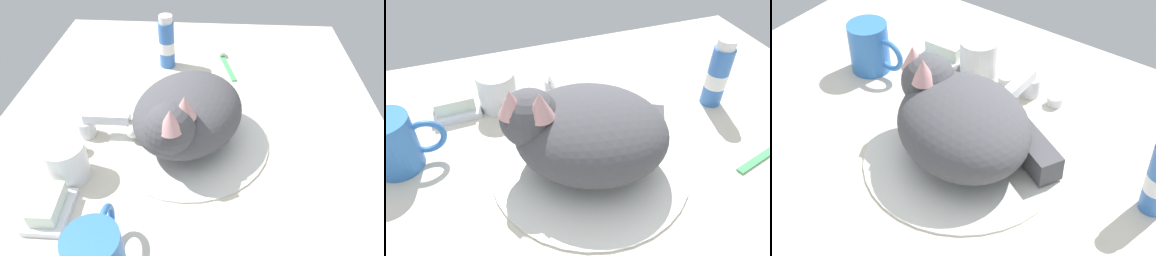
# 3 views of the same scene
# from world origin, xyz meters

# --- Properties ---
(ground_plane) EXTENTS (1.10, 0.83, 0.03)m
(ground_plane) POSITION_xyz_m (0.00, 0.00, -0.01)
(ground_plane) COLOR beige
(sink_basin) EXTENTS (0.32, 0.32, 0.01)m
(sink_basin) POSITION_xyz_m (0.00, 0.00, 0.00)
(sink_basin) COLOR silver
(sink_basin) RESTS_ON ground_plane
(faucet) EXTENTS (0.13, 0.11, 0.06)m
(faucet) POSITION_xyz_m (0.00, 0.19, 0.03)
(faucet) COLOR silver
(faucet) RESTS_ON ground_plane
(cat) EXTENTS (0.30, 0.28, 0.15)m
(cat) POSITION_xyz_m (-0.01, 0.01, 0.07)
(cat) COLOR #4C4C51
(cat) RESTS_ON sink_basin
(coffee_mug) EXTENTS (0.12, 0.07, 0.10)m
(coffee_mug) POSITION_xyz_m (-0.28, 0.10, 0.05)
(coffee_mug) COLOR #3372C6
(coffee_mug) RESTS_ON ground_plane
(rinse_cup) EXTENTS (0.07, 0.07, 0.07)m
(rinse_cup) POSITION_xyz_m (-0.11, 0.20, 0.04)
(rinse_cup) COLOR white
(rinse_cup) RESTS_ON ground_plane
(soap_dish) EXTENTS (0.09, 0.06, 0.01)m
(soap_dish) POSITION_xyz_m (-0.19, 0.21, 0.01)
(soap_dish) COLOR white
(soap_dish) RESTS_ON ground_plane
(soap_bar) EXTENTS (0.07, 0.04, 0.03)m
(soap_bar) POSITION_xyz_m (-0.19, 0.21, 0.03)
(soap_bar) COLOR silver
(soap_bar) RESTS_ON soap_dish
(toothpaste_bottle) EXTENTS (0.04, 0.04, 0.14)m
(toothpaste_bottle) POSITION_xyz_m (0.28, 0.08, 0.06)
(toothpaste_bottle) COLOR #3870C6
(toothpaste_bottle) RESTS_ON ground_plane
(toothbrush) EXTENTS (0.14, 0.05, 0.02)m
(toothbrush) POSITION_xyz_m (0.29, -0.08, 0.01)
(toothbrush) COLOR #4CB266
(toothbrush) RESTS_ON ground_plane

